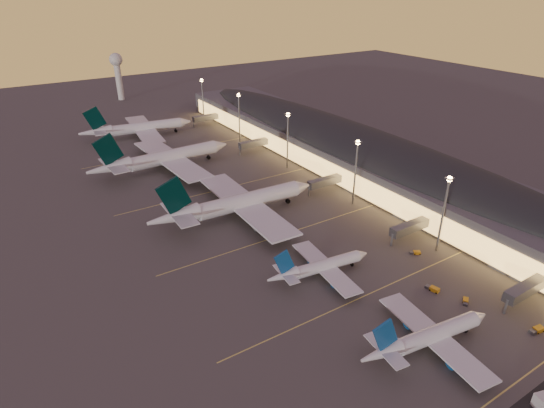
{
  "coord_description": "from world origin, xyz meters",
  "views": [
    {
      "loc": [
        -75.61,
        -76.09,
        78.27
      ],
      "look_at": [
        2.0,
        45.0,
        7.0
      ],
      "focal_mm": 30.0,
      "sensor_mm": 36.0,
      "label": 1
    }
  ],
  "objects_px": {
    "airliner_wide_mid": "(163,158)",
    "airliner_wide_far": "(138,128)",
    "baggage_tug_d": "(433,289)",
    "radar_tower": "(117,69)",
    "baggage_tug_a": "(537,330)",
    "baggage_tug_b": "(466,301)",
    "airliner_narrow_south": "(427,337)",
    "airliner_narrow_north": "(320,267)",
    "baggage_tug_c": "(416,253)",
    "airliner_wide_near": "(236,204)"
  },
  "relations": [
    {
      "from": "baggage_tug_b",
      "to": "baggage_tug_c",
      "type": "bearing_deg",
      "value": 37.98
    },
    {
      "from": "radar_tower",
      "to": "baggage_tug_d",
      "type": "height_order",
      "value": "radar_tower"
    },
    {
      "from": "airliner_narrow_north",
      "to": "baggage_tug_b",
      "type": "bearing_deg",
      "value": -43.87
    },
    {
      "from": "airliner_wide_far",
      "to": "baggage_tug_d",
      "type": "relative_size",
      "value": 14.72
    },
    {
      "from": "radar_tower",
      "to": "baggage_tug_b",
      "type": "relative_size",
      "value": 9.76
    },
    {
      "from": "airliner_wide_mid",
      "to": "airliner_wide_far",
      "type": "xyz_separation_m",
      "value": [
        5.58,
        53.7,
        -0.54
      ]
    },
    {
      "from": "baggage_tug_b",
      "to": "radar_tower",
      "type": "bearing_deg",
      "value": 57.66
    },
    {
      "from": "airliner_wide_near",
      "to": "radar_tower",
      "type": "height_order",
      "value": "radar_tower"
    },
    {
      "from": "airliner_narrow_north",
      "to": "baggage_tug_c",
      "type": "xyz_separation_m",
      "value": [
        33.11,
        -7.13,
        -2.65
      ]
    },
    {
      "from": "airliner_wide_near",
      "to": "baggage_tug_d",
      "type": "relative_size",
      "value": 15.78
    },
    {
      "from": "baggage_tug_c",
      "to": "baggage_tug_d",
      "type": "height_order",
      "value": "baggage_tug_d"
    },
    {
      "from": "baggage_tug_b",
      "to": "baggage_tug_c",
      "type": "xyz_separation_m",
      "value": [
        7.53,
        24.02,
        0.02
      ]
    },
    {
      "from": "airliner_wide_far",
      "to": "baggage_tug_d",
      "type": "distance_m",
      "value": 182.51
    },
    {
      "from": "radar_tower",
      "to": "airliner_narrow_south",
      "type": "bearing_deg",
      "value": -92.25
    },
    {
      "from": "airliner_narrow_north",
      "to": "radar_tower",
      "type": "distance_m",
      "value": 251.77
    },
    {
      "from": "airliner_narrow_north",
      "to": "airliner_wide_far",
      "type": "relative_size",
      "value": 0.56
    },
    {
      "from": "baggage_tug_a",
      "to": "baggage_tug_b",
      "type": "relative_size",
      "value": 1.25
    },
    {
      "from": "radar_tower",
      "to": "baggage_tug_c",
      "type": "bearing_deg",
      "value": -85.84
    },
    {
      "from": "airliner_wide_near",
      "to": "baggage_tug_d",
      "type": "height_order",
      "value": "airliner_wide_near"
    },
    {
      "from": "airliner_wide_mid",
      "to": "airliner_wide_far",
      "type": "height_order",
      "value": "airliner_wide_mid"
    },
    {
      "from": "radar_tower",
      "to": "airliner_wide_mid",
      "type": "bearing_deg",
      "value": -98.92
    },
    {
      "from": "baggage_tug_b",
      "to": "baggage_tug_d",
      "type": "distance_m",
      "value": 8.94
    },
    {
      "from": "baggage_tug_d",
      "to": "radar_tower",
      "type": "bearing_deg",
      "value": 169.15
    },
    {
      "from": "radar_tower",
      "to": "baggage_tug_b",
      "type": "bearing_deg",
      "value": -87.72
    },
    {
      "from": "airliner_wide_far",
      "to": "radar_tower",
      "type": "relative_size",
      "value": 1.86
    },
    {
      "from": "airliner_wide_near",
      "to": "baggage_tug_a",
      "type": "xyz_separation_m",
      "value": [
        33.52,
        -93.56,
        -4.82
      ]
    },
    {
      "from": "airliner_narrow_south",
      "to": "airliner_narrow_north",
      "type": "bearing_deg",
      "value": 102.14
    },
    {
      "from": "airliner_narrow_north",
      "to": "airliner_wide_near",
      "type": "relative_size",
      "value": 0.52
    },
    {
      "from": "airliner_narrow_south",
      "to": "baggage_tug_a",
      "type": "relative_size",
      "value": 8.98
    },
    {
      "from": "airliner_wide_far",
      "to": "baggage_tug_a",
      "type": "distance_m",
      "value": 208.53
    },
    {
      "from": "baggage_tug_a",
      "to": "baggage_tug_d",
      "type": "relative_size",
      "value": 1.01
    },
    {
      "from": "airliner_wide_mid",
      "to": "baggage_tug_a",
      "type": "height_order",
      "value": "airliner_wide_mid"
    },
    {
      "from": "baggage_tug_a",
      "to": "baggage_tug_c",
      "type": "bearing_deg",
      "value": 95.26
    },
    {
      "from": "airliner_narrow_south",
      "to": "baggage_tug_b",
      "type": "bearing_deg",
      "value": 21.3
    },
    {
      "from": "airliner_wide_far",
      "to": "baggage_tug_b",
      "type": "relative_size",
      "value": 18.19
    },
    {
      "from": "airliner_narrow_south",
      "to": "airliner_wide_far",
      "type": "relative_size",
      "value": 0.61
    },
    {
      "from": "baggage_tug_c",
      "to": "baggage_tug_d",
      "type": "bearing_deg",
      "value": -91.51
    },
    {
      "from": "airliner_narrow_south",
      "to": "baggage_tug_a",
      "type": "distance_m",
      "value": 29.95
    },
    {
      "from": "airliner_narrow_north",
      "to": "airliner_wide_far",
      "type": "bearing_deg",
      "value": 97.84
    },
    {
      "from": "baggage_tug_b",
      "to": "airliner_wide_mid",
      "type": "bearing_deg",
      "value": 69.57
    },
    {
      "from": "airliner_wide_mid",
      "to": "baggage_tug_c",
      "type": "height_order",
      "value": "airliner_wide_mid"
    },
    {
      "from": "airliner_wide_mid",
      "to": "baggage_tug_b",
      "type": "height_order",
      "value": "airliner_wide_mid"
    },
    {
      "from": "airliner_wide_mid",
      "to": "baggage_tug_c",
      "type": "xyz_separation_m",
      "value": [
        41.74,
        -111.33,
        -5.07
      ]
    },
    {
      "from": "airliner_wide_mid",
      "to": "baggage_tug_b",
      "type": "xyz_separation_m",
      "value": [
        34.21,
        -135.35,
        -5.09
      ]
    },
    {
      "from": "airliner_narrow_south",
      "to": "baggage_tug_d",
      "type": "relative_size",
      "value": 9.05
    },
    {
      "from": "baggage_tug_a",
      "to": "airliner_wide_mid",
      "type": "bearing_deg",
      "value": 113.12
    },
    {
      "from": "baggage_tug_b",
      "to": "airliner_narrow_north",
      "type": "bearing_deg",
      "value": 94.78
    },
    {
      "from": "airliner_wide_near",
      "to": "baggage_tug_c",
      "type": "bearing_deg",
      "value": -53.96
    },
    {
      "from": "airliner_wide_near",
      "to": "baggage_tug_d",
      "type": "xyz_separation_m",
      "value": [
        25.29,
        -68.49,
        -4.83
      ]
    },
    {
      "from": "airliner_wide_near",
      "to": "baggage_tug_b",
      "type": "distance_m",
      "value": 82.1
    }
  ]
}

